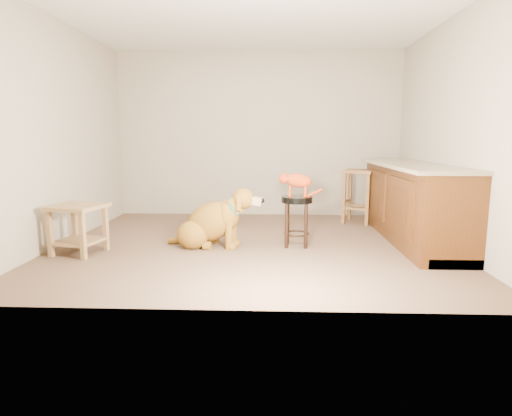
{
  "coord_description": "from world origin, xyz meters",
  "views": [
    {
      "loc": [
        0.25,
        -4.94,
        1.24
      ],
      "look_at": [
        0.05,
        -0.11,
        0.45
      ],
      "focal_mm": 30.0,
      "sensor_mm": 36.0,
      "label": 1
    }
  ],
  "objects_px": {
    "wood_stool": "(358,195)",
    "side_table": "(78,222)",
    "padded_stool": "(297,211)",
    "golden_retriever": "(212,223)",
    "tabby_kitten": "(296,181)"
  },
  "relations": [
    {
      "from": "side_table",
      "to": "padded_stool",
      "type": "bearing_deg",
      "value": 10.26
    },
    {
      "from": "padded_stool",
      "to": "wood_stool",
      "type": "xyz_separation_m",
      "value": [
        0.98,
        1.43,
        -0.0
      ]
    },
    {
      "from": "padded_stool",
      "to": "wood_stool",
      "type": "height_order",
      "value": "wood_stool"
    },
    {
      "from": "side_table",
      "to": "golden_retriever",
      "type": "bearing_deg",
      "value": 14.64
    },
    {
      "from": "padded_stool",
      "to": "wood_stool",
      "type": "bearing_deg",
      "value": 55.46
    },
    {
      "from": "wood_stool",
      "to": "tabby_kitten",
      "type": "height_order",
      "value": "tabby_kitten"
    },
    {
      "from": "padded_stool",
      "to": "golden_retriever",
      "type": "bearing_deg",
      "value": -176.21
    },
    {
      "from": "tabby_kitten",
      "to": "wood_stool",
      "type": "bearing_deg",
      "value": 59.81
    },
    {
      "from": "padded_stool",
      "to": "golden_retriever",
      "type": "relative_size",
      "value": 0.51
    },
    {
      "from": "wood_stool",
      "to": "side_table",
      "type": "xyz_separation_m",
      "value": [
        -3.36,
        -1.86,
        -0.06
      ]
    },
    {
      "from": "wood_stool",
      "to": "golden_retriever",
      "type": "relative_size",
      "value": 0.69
    },
    {
      "from": "golden_retriever",
      "to": "wood_stool",
      "type": "bearing_deg",
      "value": 46.31
    },
    {
      "from": "golden_retriever",
      "to": "tabby_kitten",
      "type": "bearing_deg",
      "value": 12.99
    },
    {
      "from": "wood_stool",
      "to": "golden_retriever",
      "type": "bearing_deg",
      "value": -142.71
    },
    {
      "from": "padded_stool",
      "to": "golden_retriever",
      "type": "height_order",
      "value": "golden_retriever"
    }
  ]
}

